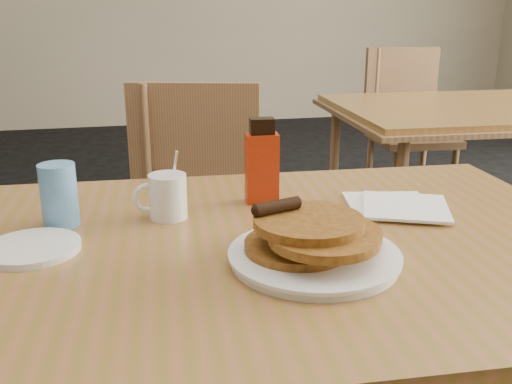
% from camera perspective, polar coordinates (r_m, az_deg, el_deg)
% --- Properties ---
extents(main_table, '(1.38, 0.97, 0.75)m').
position_cam_1_polar(main_table, '(1.05, 0.55, -6.75)').
color(main_table, '#9C6337').
rests_on(main_table, floor).
extents(neighbor_table, '(1.38, 0.97, 0.75)m').
position_cam_1_polar(neighbor_table, '(2.72, 22.08, 7.28)').
color(neighbor_table, '#9C6337').
rests_on(neighbor_table, floor).
extents(chair_main_far, '(0.52, 0.52, 0.93)m').
position_cam_1_polar(chair_main_far, '(1.80, -5.66, -1.43)').
color(chair_main_far, '#9A6E48').
rests_on(chair_main_far, floor).
extents(chair_neighbor_far, '(0.46, 0.46, 0.94)m').
position_cam_1_polar(chair_neighbor_far, '(3.39, 14.81, 7.29)').
color(chair_neighbor_far, '#9A6E48').
rests_on(chair_neighbor_far, floor).
extents(pancake_plate, '(0.29, 0.29, 0.10)m').
position_cam_1_polar(pancake_plate, '(0.94, 5.82, -5.29)').
color(pancake_plate, white).
rests_on(pancake_plate, main_table).
extents(coffee_mug, '(0.11, 0.08, 0.14)m').
position_cam_1_polar(coffee_mug, '(1.14, -8.92, -0.35)').
color(coffee_mug, white).
rests_on(coffee_mug, main_table).
extents(syrup_bottle, '(0.07, 0.05, 0.18)m').
position_cam_1_polar(syrup_bottle, '(1.21, 0.59, 2.83)').
color(syrup_bottle, maroon).
rests_on(syrup_bottle, main_table).
extents(napkin_stack, '(0.23, 0.24, 0.01)m').
position_cam_1_polar(napkin_stack, '(1.23, 13.93, -1.36)').
color(napkin_stack, white).
rests_on(napkin_stack, main_table).
extents(blue_tumbler, '(0.07, 0.07, 0.12)m').
position_cam_1_polar(blue_tumbler, '(1.15, -19.09, -0.29)').
color(blue_tumbler, '#5E9EDD').
rests_on(blue_tumbler, main_table).
extents(side_saucer, '(0.21, 0.21, 0.01)m').
position_cam_1_polar(side_saucer, '(1.06, -21.48, -5.24)').
color(side_saucer, white).
rests_on(side_saucer, main_table).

